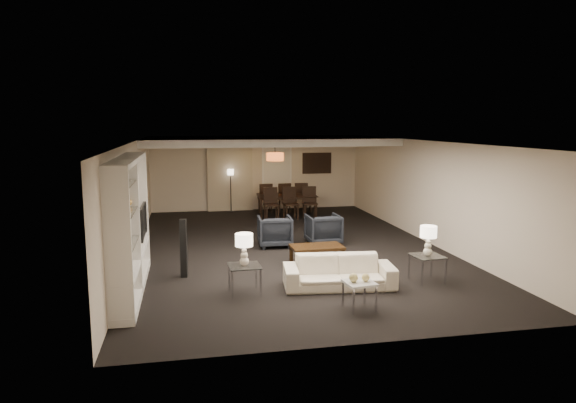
# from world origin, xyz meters

# --- Properties ---
(floor) EXTENTS (11.00, 11.00, 0.00)m
(floor) POSITION_xyz_m (0.00, 0.00, 0.00)
(floor) COLOR black
(floor) RESTS_ON ground
(ceiling) EXTENTS (7.00, 11.00, 0.02)m
(ceiling) POSITION_xyz_m (0.00, 0.00, 2.50)
(ceiling) COLOR silver
(ceiling) RESTS_ON ground
(wall_back) EXTENTS (7.00, 0.02, 2.50)m
(wall_back) POSITION_xyz_m (0.00, 5.50, 1.25)
(wall_back) COLOR beige
(wall_back) RESTS_ON ground
(wall_front) EXTENTS (7.00, 0.02, 2.50)m
(wall_front) POSITION_xyz_m (0.00, -5.50, 1.25)
(wall_front) COLOR beige
(wall_front) RESTS_ON ground
(wall_left) EXTENTS (0.02, 11.00, 2.50)m
(wall_left) POSITION_xyz_m (-3.50, 0.00, 1.25)
(wall_left) COLOR beige
(wall_left) RESTS_ON ground
(wall_right) EXTENTS (0.02, 11.00, 2.50)m
(wall_right) POSITION_xyz_m (3.50, 0.00, 1.25)
(wall_right) COLOR beige
(wall_right) RESTS_ON ground
(ceiling_soffit) EXTENTS (7.00, 4.00, 0.20)m
(ceiling_soffit) POSITION_xyz_m (0.00, 3.50, 2.40)
(ceiling_soffit) COLOR silver
(ceiling_soffit) RESTS_ON ceiling
(curtains) EXTENTS (1.50, 0.12, 2.40)m
(curtains) POSITION_xyz_m (-0.90, 5.42, 1.20)
(curtains) COLOR beige
(curtains) RESTS_ON wall_back
(door) EXTENTS (0.90, 0.05, 2.10)m
(door) POSITION_xyz_m (0.70, 5.47, 1.05)
(door) COLOR silver
(door) RESTS_ON wall_back
(painting) EXTENTS (0.95, 0.04, 0.65)m
(painting) POSITION_xyz_m (2.10, 5.46, 1.55)
(painting) COLOR #142D38
(painting) RESTS_ON wall_back
(media_unit) EXTENTS (0.38, 3.40, 2.35)m
(media_unit) POSITION_xyz_m (-3.31, -2.60, 1.18)
(media_unit) COLOR white
(media_unit) RESTS_ON wall_left
(pendant_light) EXTENTS (0.52, 0.52, 0.24)m
(pendant_light) POSITION_xyz_m (0.30, 3.50, 1.92)
(pendant_light) COLOR #D8591E
(pendant_light) RESTS_ON ceiling_soffit
(sofa) EXTENTS (2.04, 0.98, 0.57)m
(sofa) POSITION_xyz_m (0.31, -3.14, 0.29)
(sofa) COLOR beige
(sofa) RESTS_ON floor
(coffee_table) EXTENTS (1.10, 0.67, 0.39)m
(coffee_table) POSITION_xyz_m (0.31, -1.54, 0.19)
(coffee_table) COLOR #301D0D
(coffee_table) RESTS_ON floor
(armchair_left) EXTENTS (0.82, 0.84, 0.73)m
(armchair_left) POSITION_xyz_m (-0.29, 0.16, 0.37)
(armchair_left) COLOR black
(armchair_left) RESTS_ON floor
(armchair_right) EXTENTS (0.80, 0.82, 0.73)m
(armchair_right) POSITION_xyz_m (0.91, 0.16, 0.37)
(armchair_right) COLOR black
(armchair_right) RESTS_ON floor
(side_table_left) EXTENTS (0.55, 0.55, 0.50)m
(side_table_left) POSITION_xyz_m (-1.39, -3.14, 0.25)
(side_table_left) COLOR white
(side_table_left) RESTS_ON floor
(side_table_right) EXTENTS (0.58, 0.58, 0.50)m
(side_table_right) POSITION_xyz_m (2.01, -3.14, 0.25)
(side_table_right) COLOR white
(side_table_right) RESTS_ON floor
(table_lamp_left) EXTENTS (0.31, 0.31, 0.56)m
(table_lamp_left) POSITION_xyz_m (-1.39, -3.14, 0.78)
(table_lamp_left) COLOR #EFDECA
(table_lamp_left) RESTS_ON side_table_left
(table_lamp_right) EXTENTS (0.34, 0.34, 0.56)m
(table_lamp_right) POSITION_xyz_m (2.01, -3.14, 0.78)
(table_lamp_right) COLOR white
(table_lamp_right) RESTS_ON side_table_right
(marble_table) EXTENTS (0.51, 0.51, 0.45)m
(marble_table) POSITION_xyz_m (0.31, -4.24, 0.22)
(marble_table) COLOR white
(marble_table) RESTS_ON floor
(gold_gourd_a) EXTENTS (0.14, 0.14, 0.14)m
(gold_gourd_a) POSITION_xyz_m (0.21, -4.24, 0.52)
(gold_gourd_a) COLOR tan
(gold_gourd_a) RESTS_ON marble_table
(gold_gourd_b) EXTENTS (0.13, 0.13, 0.13)m
(gold_gourd_b) POSITION_xyz_m (0.41, -4.24, 0.51)
(gold_gourd_b) COLOR #E0CB76
(gold_gourd_b) RESTS_ON marble_table
(television) EXTENTS (1.07, 0.14, 0.62)m
(television) POSITION_xyz_m (-3.28, -1.64, 1.06)
(television) COLOR black
(television) RESTS_ON media_unit
(vase_blue) EXTENTS (0.17, 0.17, 0.17)m
(vase_blue) POSITION_xyz_m (-3.31, -3.93, 1.15)
(vase_blue) COLOR #2A33B8
(vase_blue) RESTS_ON media_unit
(vase_amber) EXTENTS (0.17, 0.17, 0.18)m
(vase_amber) POSITION_xyz_m (-3.31, -2.91, 1.65)
(vase_amber) COLOR #C08B40
(vase_amber) RESTS_ON media_unit
(floor_speaker) EXTENTS (0.14, 0.14, 1.13)m
(floor_speaker) POSITION_xyz_m (-2.42, -1.95, 0.56)
(floor_speaker) COLOR black
(floor_speaker) RESTS_ON floor
(dining_table) EXTENTS (1.94, 1.18, 0.66)m
(dining_table) POSITION_xyz_m (0.79, 4.15, 0.33)
(dining_table) COLOR black
(dining_table) RESTS_ON floor
(chair_nl) EXTENTS (0.46, 0.46, 0.98)m
(chair_nl) POSITION_xyz_m (0.19, 3.50, 0.49)
(chair_nl) COLOR black
(chair_nl) RESTS_ON floor
(chair_nm) EXTENTS (0.48, 0.48, 0.98)m
(chair_nm) POSITION_xyz_m (0.79, 3.50, 0.49)
(chair_nm) COLOR black
(chair_nm) RESTS_ON floor
(chair_nr) EXTENTS (0.49, 0.49, 0.98)m
(chair_nr) POSITION_xyz_m (1.39, 3.50, 0.49)
(chair_nr) COLOR black
(chair_nr) RESTS_ON floor
(chair_fl) EXTENTS (0.47, 0.47, 0.98)m
(chair_fl) POSITION_xyz_m (0.19, 4.80, 0.49)
(chair_fl) COLOR black
(chair_fl) RESTS_ON floor
(chair_fm) EXTENTS (0.50, 0.50, 0.98)m
(chair_fm) POSITION_xyz_m (0.79, 4.80, 0.49)
(chair_fm) COLOR black
(chair_fm) RESTS_ON floor
(chair_fr) EXTENTS (0.51, 0.51, 0.98)m
(chair_fr) POSITION_xyz_m (1.39, 4.80, 0.49)
(chair_fr) COLOR black
(chair_fr) RESTS_ON floor
(floor_lamp) EXTENTS (0.22, 0.22, 1.41)m
(floor_lamp) POSITION_xyz_m (-0.90, 5.20, 0.71)
(floor_lamp) COLOR black
(floor_lamp) RESTS_ON floor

